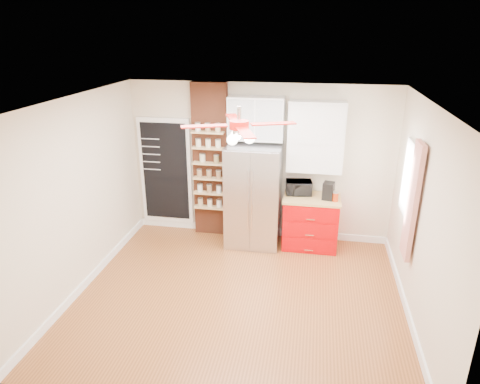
% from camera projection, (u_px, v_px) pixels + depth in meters
% --- Properties ---
extents(floor, '(4.50, 4.50, 0.00)m').
position_uv_depth(floor, '(239.00, 296.00, 5.99)').
color(floor, '#965526').
rests_on(floor, ground).
extents(ceiling, '(4.50, 4.50, 0.00)m').
position_uv_depth(ceiling, '(239.00, 102.00, 5.02)').
color(ceiling, white).
rests_on(ceiling, wall_back).
extents(wall_back, '(4.50, 0.02, 2.70)m').
position_uv_depth(wall_back, '(260.00, 163.00, 7.35)').
color(wall_back, beige).
rests_on(wall_back, floor).
extents(wall_front, '(4.50, 0.02, 2.70)m').
position_uv_depth(wall_front, '(198.00, 298.00, 3.67)').
color(wall_front, beige).
rests_on(wall_front, floor).
extents(wall_left, '(0.02, 4.00, 2.70)m').
position_uv_depth(wall_left, '(79.00, 196.00, 5.88)').
color(wall_left, beige).
rests_on(wall_left, floor).
extents(wall_right, '(0.02, 4.00, 2.70)m').
position_uv_depth(wall_right, '(423.00, 221.00, 5.14)').
color(wall_right, beige).
rests_on(wall_right, floor).
extents(chalkboard, '(0.95, 0.05, 1.95)m').
position_uv_depth(chalkboard, '(166.00, 172.00, 7.68)').
color(chalkboard, white).
rests_on(chalkboard, wall_back).
extents(brick_pillar, '(0.60, 0.16, 2.70)m').
position_uv_depth(brick_pillar, '(211.00, 161.00, 7.41)').
color(brick_pillar, brown).
rests_on(brick_pillar, floor).
extents(fridge, '(0.90, 0.70, 1.75)m').
position_uv_depth(fridge, '(254.00, 196.00, 7.19)').
color(fridge, silver).
rests_on(fridge, floor).
extents(upper_glass_cabinet, '(0.90, 0.35, 0.70)m').
position_uv_depth(upper_glass_cabinet, '(256.00, 118.00, 6.91)').
color(upper_glass_cabinet, white).
rests_on(upper_glass_cabinet, wall_back).
extents(red_cabinet, '(0.94, 0.64, 0.90)m').
position_uv_depth(red_cabinet, '(310.00, 222.00, 7.22)').
color(red_cabinet, '#C60105').
rests_on(red_cabinet, floor).
extents(upper_shelf_unit, '(0.90, 0.30, 1.15)m').
position_uv_depth(upper_shelf_unit, '(316.00, 137.00, 6.87)').
color(upper_shelf_unit, white).
rests_on(upper_shelf_unit, wall_back).
extents(window, '(0.04, 0.75, 1.05)m').
position_uv_depth(window, '(410.00, 180.00, 5.90)').
color(window, white).
rests_on(window, wall_right).
extents(curtain, '(0.06, 0.40, 1.55)m').
position_uv_depth(curtain, '(412.00, 202.00, 5.44)').
color(curtain, red).
rests_on(curtain, wall_right).
extents(ceiling_fan, '(1.40, 1.40, 0.44)m').
position_uv_depth(ceiling_fan, '(239.00, 125.00, 5.12)').
color(ceiling_fan, silver).
rests_on(ceiling_fan, ceiling).
extents(toaster_oven, '(0.46, 0.34, 0.23)m').
position_uv_depth(toaster_oven, '(299.00, 188.00, 7.16)').
color(toaster_oven, black).
rests_on(toaster_oven, red_cabinet).
extents(coffee_maker, '(0.21, 0.22, 0.29)m').
position_uv_depth(coffee_maker, '(328.00, 191.00, 6.94)').
color(coffee_maker, black).
rests_on(coffee_maker, red_cabinet).
extents(canister_left, '(0.11, 0.11, 0.14)m').
position_uv_depth(canister_left, '(335.00, 197.00, 6.87)').
color(canister_left, '#A72C09').
rests_on(canister_left, red_cabinet).
extents(canister_right, '(0.11, 0.11, 0.13)m').
position_uv_depth(canister_right, '(332.00, 194.00, 7.03)').
color(canister_right, '#A80912').
rests_on(canister_right, red_cabinet).
extents(pantry_jar_oats, '(0.12, 0.12, 0.13)m').
position_uv_depth(pantry_jar_oats, '(203.00, 158.00, 7.30)').
color(pantry_jar_oats, beige).
rests_on(pantry_jar_oats, brick_pillar).
extents(pantry_jar_beans, '(0.11, 0.11, 0.13)m').
position_uv_depth(pantry_jar_beans, '(216.00, 159.00, 7.22)').
color(pantry_jar_beans, olive).
rests_on(pantry_jar_beans, brick_pillar).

